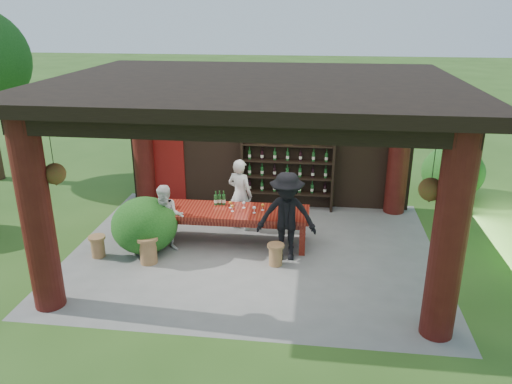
# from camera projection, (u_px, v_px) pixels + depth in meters

# --- Properties ---
(ground) EXTENTS (90.00, 90.00, 0.00)m
(ground) POSITION_uv_depth(u_px,v_px,m) (254.00, 251.00, 10.31)
(ground) COLOR #2D5119
(ground) RESTS_ON ground
(pavilion) EXTENTS (7.50, 6.00, 3.60)m
(pavilion) POSITION_uv_depth(u_px,v_px,m) (256.00, 146.00, 9.97)
(pavilion) COLOR slate
(pavilion) RESTS_ON ground
(wine_shelf) EXTENTS (2.27, 0.34, 1.99)m
(wine_shelf) POSITION_uv_depth(u_px,v_px,m) (287.00, 170.00, 12.18)
(wine_shelf) COLOR black
(wine_shelf) RESTS_ON ground
(tasting_table) EXTENTS (3.84, 1.04, 0.75)m
(tasting_table) POSITION_uv_depth(u_px,v_px,m) (218.00, 214.00, 10.49)
(tasting_table) COLOR #56110C
(tasting_table) RESTS_ON ground
(stool_near_left) EXTENTS (0.43, 0.43, 0.56)m
(stool_near_left) POSITION_uv_depth(u_px,v_px,m) (148.00, 249.00, 9.73)
(stool_near_left) COLOR olive
(stool_near_left) RESTS_ON ground
(stool_near_right) EXTENTS (0.33, 0.33, 0.44)m
(stool_near_right) POSITION_uv_depth(u_px,v_px,m) (276.00, 254.00, 9.67)
(stool_near_right) COLOR olive
(stool_near_right) RESTS_ON ground
(stool_far_left) EXTENTS (0.34, 0.34, 0.45)m
(stool_far_left) POSITION_uv_depth(u_px,v_px,m) (98.00, 246.00, 10.00)
(stool_far_left) COLOR olive
(stool_far_left) RESTS_ON ground
(host) EXTENTS (0.70, 0.60, 1.64)m
(host) POSITION_uv_depth(u_px,v_px,m) (240.00, 195.00, 11.08)
(host) COLOR beige
(host) RESTS_ON ground
(guest_woman) EXTENTS (0.79, 0.67, 1.42)m
(guest_woman) POSITION_uv_depth(u_px,v_px,m) (167.00, 219.00, 10.09)
(guest_woman) COLOR silver
(guest_woman) RESTS_ON ground
(guest_man) EXTENTS (1.19, 0.71, 1.80)m
(guest_man) POSITION_uv_depth(u_px,v_px,m) (287.00, 217.00, 9.70)
(guest_man) COLOR black
(guest_man) RESTS_ON ground
(table_bottles) EXTENTS (0.24, 0.12, 0.31)m
(table_bottles) POSITION_uv_depth(u_px,v_px,m) (220.00, 198.00, 10.66)
(table_bottles) COLOR #194C1E
(table_bottles) RESTS_ON tasting_table
(table_glasses) EXTENTS (0.76, 0.31, 0.15)m
(table_glasses) POSITION_uv_depth(u_px,v_px,m) (245.00, 207.00, 10.39)
(table_glasses) COLOR silver
(table_glasses) RESTS_ON tasting_table
(napkin_basket) EXTENTS (0.26, 0.18, 0.14)m
(napkin_basket) POSITION_uv_depth(u_px,v_px,m) (165.00, 204.00, 10.55)
(napkin_basket) COLOR #BF6672
(napkin_basket) RESTS_ON tasting_table
(shrubs) EXTENTS (15.21, 8.21, 1.36)m
(shrubs) POSITION_uv_depth(u_px,v_px,m) (345.00, 221.00, 10.38)
(shrubs) COLOR #194C14
(shrubs) RESTS_ON ground
(trees) EXTENTS (21.31, 9.95, 4.80)m
(trees) POSITION_uv_depth(u_px,v_px,m) (468.00, 84.00, 9.40)
(trees) COLOR #3F2819
(trees) RESTS_ON ground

